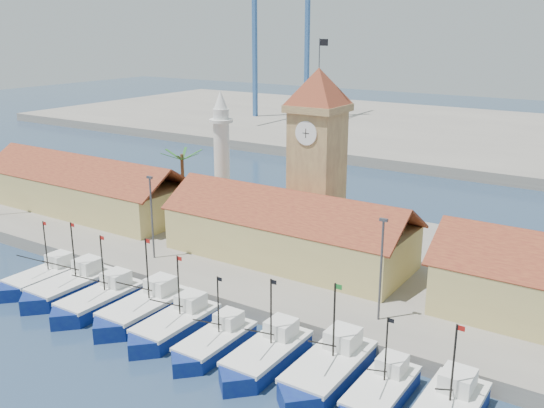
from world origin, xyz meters
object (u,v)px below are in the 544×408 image
Objects in this scene: clock_tower at (317,153)px; boat_5 at (213,344)px; minaret at (222,154)px; boat_0 at (42,279)px.

boat_5 is at bearing -80.63° from clock_tower.
clock_tower is at bearing -7.61° from minaret.
boat_0 is 0.41× the size of clock_tower.
boat_5 is (22.71, -0.66, -0.04)m from boat_0.
boat_0 is 1.06× the size of boat_5.
clock_tower is (-3.95, 23.91, 11.27)m from boat_5.
clock_tower is 15.30m from minaret.
boat_0 reaches higher than boat_5.
minaret reaches higher than boat_0.
minaret is at bearing 81.51° from boat_0.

